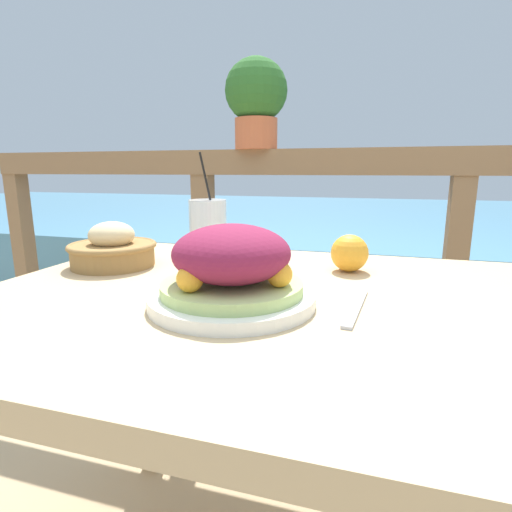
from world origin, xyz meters
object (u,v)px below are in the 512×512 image
Objects in this scene: salad_plate at (232,271)px; drink_glass at (208,231)px; potted_plant at (256,99)px; bread_basket at (113,249)px.

drink_glass is at bearing 119.94° from salad_plate.
potted_plant reaches higher than drink_glass.
potted_plant is (-0.21, 0.86, 0.40)m from salad_plate.
salad_plate reaches higher than bread_basket.
drink_glass reaches higher than bread_basket.
salad_plate is 0.31m from drink_glass.
bread_basket is (-0.35, 0.17, -0.02)m from salad_plate.
salad_plate is at bearing -60.06° from drink_glass.
drink_glass is 1.30× the size of bread_basket.
potted_plant reaches higher than bread_basket.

